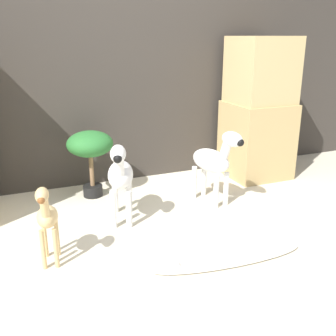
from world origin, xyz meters
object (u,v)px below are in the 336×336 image
Objects in this scene: zebra_right at (214,160)px; giraffe_figurine at (47,216)px; potted_palm_front at (90,148)px; zebra_left at (120,175)px; surfboard at (227,258)px.

giraffe_figurine is (-1.36, -0.46, -0.05)m from zebra_right.
zebra_left is at bearing -80.65° from potted_palm_front.
zebra_left is at bearing 121.19° from surfboard.
zebra_left is at bearing -176.09° from zebra_right.
potted_palm_front is at bearing 64.88° from giraffe_figurine.
zebra_right reaches higher than surfboard.
zebra_right reaches higher than potted_palm_front.
zebra_right is 1.19× the size of giraffe_figurine.
giraffe_figurine is at bearing 160.68° from surfboard.
surfboard is (0.56, -1.35, -0.42)m from potted_palm_front.
giraffe_figurine is at bearing -144.18° from zebra_left.
zebra_left is 0.69m from giraffe_figurine.
zebra_right is 1.00× the size of zebra_left.
surfboard is at bearing -58.81° from zebra_left.
potted_palm_front reaches higher than surfboard.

